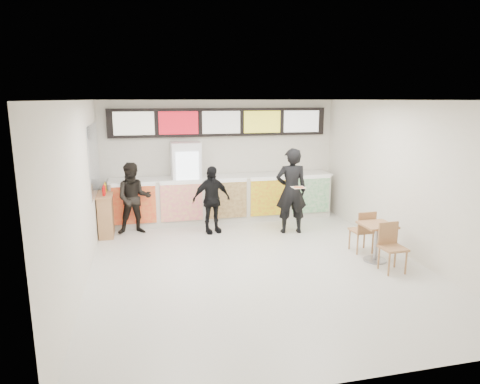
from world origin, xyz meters
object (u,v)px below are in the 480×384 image
object	(u,v)px
drinks_fridge	(186,183)
cafe_table	(377,235)
condiment_ledge	(106,214)
customer_left	(134,198)
customer_mid	(211,200)
service_counter	(224,198)
customer_main	(291,191)

from	to	relation	value
drinks_fridge	cafe_table	size ratio (longest dim) A/B	1.34
cafe_table	condiment_ledge	world-z (taller)	condiment_ledge
customer_left	condiment_ledge	bearing A→B (deg)	179.06
customer_mid	condiment_ledge	distance (m)	2.38
customer_left	customer_mid	world-z (taller)	customer_left
service_counter	customer_left	size ratio (longest dim) A/B	3.40
customer_main	customer_mid	world-z (taller)	customer_main
customer_mid	cafe_table	world-z (taller)	customer_mid
cafe_table	customer_main	bearing A→B (deg)	113.75
customer_left	customer_mid	size ratio (longest dim) A/B	1.06
cafe_table	condiment_ledge	xyz separation A→B (m)	(-5.08, 2.83, -0.02)
service_counter	customer_mid	xyz separation A→B (m)	(-0.48, -0.96, 0.20)
customer_left	customer_mid	bearing A→B (deg)	-11.39
customer_left	cafe_table	distance (m)	5.28
customer_mid	condiment_ledge	size ratio (longest dim) A/B	1.36
drinks_fridge	cafe_table	world-z (taller)	drinks_fridge
customer_mid	condiment_ledge	xyz separation A→B (m)	(-2.34, 0.35, -0.29)
drinks_fridge	customer_mid	xyz separation A→B (m)	(0.46, -0.97, -0.23)
drinks_fridge	customer_main	bearing A→B (deg)	-31.84
customer_mid	cafe_table	distance (m)	3.70
drinks_fridge	service_counter	bearing A→B (deg)	-0.99
service_counter	customer_mid	world-z (taller)	customer_mid
service_counter	cafe_table	bearing A→B (deg)	-56.68
customer_left	drinks_fridge	bearing A→B (deg)	26.37
service_counter	condiment_ledge	distance (m)	2.88
service_counter	drinks_fridge	world-z (taller)	drinks_fridge
service_counter	customer_main	size ratio (longest dim) A/B	2.84
customer_mid	condiment_ledge	bearing A→B (deg)	158.18
customer_main	customer_mid	size ratio (longest dim) A/B	1.26
service_counter	condiment_ledge	world-z (taller)	condiment_ledge
customer_mid	customer_left	bearing A→B (deg)	155.44
drinks_fridge	customer_main	distance (m)	2.62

